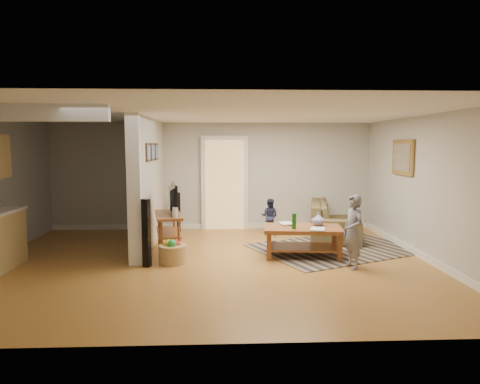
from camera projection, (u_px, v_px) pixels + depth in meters
name	position (u px, v px, depth m)	size (l,w,h in m)	color
ground	(209.00, 263.00, 7.24)	(7.50, 7.50, 0.00)	olive
room_shell	(148.00, 175.00, 7.46)	(7.54, 6.02, 2.52)	#B4B2AC
area_rug	(336.00, 248.00, 8.23)	(2.93, 2.14, 0.01)	black
sofa	(333.00, 234.00, 9.55)	(2.54, 0.99, 0.74)	#4B4025
coffee_table	(304.00, 233.00, 7.61)	(1.44, 0.94, 0.81)	brown
tv_console	(169.00, 217.00, 7.78)	(0.65, 1.24, 1.01)	brown
speaker_left	(146.00, 233.00, 6.94)	(0.11, 0.11, 1.12)	black
speaker_right	(178.00, 212.00, 9.80)	(0.09, 0.09, 0.91)	black
toy_basket	(173.00, 253.00, 7.19)	(0.47, 0.47, 0.42)	olive
child	(352.00, 268.00, 6.92)	(0.44, 0.29, 1.20)	slate
toddler	(270.00, 234.00, 9.53)	(0.39, 0.31, 0.81)	#222647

